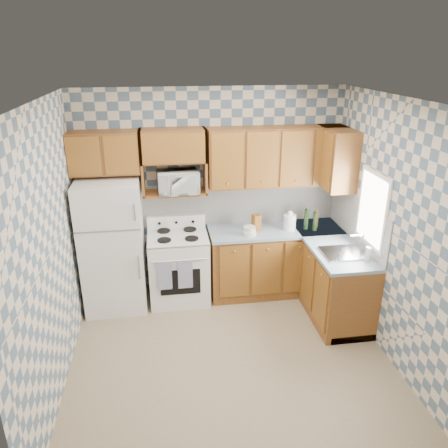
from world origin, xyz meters
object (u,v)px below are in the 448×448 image
at_px(refrigerator, 113,245).
at_px(microwave, 178,182).
at_px(electric_kettle, 290,222).
at_px(stove_body, 179,268).

distance_m(refrigerator, microwave, 1.13).
bearing_deg(refrigerator, electric_kettle, -0.20).
relative_size(refrigerator, electric_kettle, 8.28).
distance_m(stove_body, electric_kettle, 1.57).
xyz_separation_m(refrigerator, microwave, (0.84, 0.12, 0.75)).
bearing_deg(electric_kettle, refrigerator, 179.80).
height_order(stove_body, electric_kettle, electric_kettle).
height_order(microwave, electric_kettle, microwave).
bearing_deg(stove_body, electric_kettle, -1.29).
distance_m(refrigerator, electric_kettle, 2.27).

